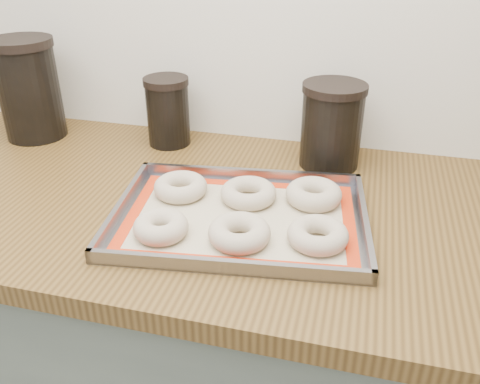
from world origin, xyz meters
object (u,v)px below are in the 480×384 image
(canister_left, at_px, (29,89))
(canister_mid, at_px, (168,111))
(bagel_back_left, at_px, (181,187))
(bagel_back_right, at_px, (314,194))
(bagel_back_mid, at_px, (248,193))
(bagel_front_left, at_px, (161,227))
(canister_right, at_px, (332,125))
(baking_tray, at_px, (240,217))
(bagel_front_mid, at_px, (239,233))
(bagel_front_right, at_px, (318,235))

(canister_left, height_order, canister_mid, canister_left)
(bagel_back_left, xyz_separation_m, canister_left, (-0.46, 0.21, 0.10))
(bagel_back_left, xyz_separation_m, bagel_back_right, (0.26, 0.03, 0.00))
(bagel_back_mid, bearing_deg, bagel_front_left, -126.86)
(canister_right, bearing_deg, baking_tray, -115.33)
(baking_tray, xyz_separation_m, bagel_back_right, (0.12, 0.09, 0.02))
(baking_tray, relative_size, bagel_back_mid, 4.58)
(bagel_front_left, distance_m, canister_left, 0.61)
(bagel_front_mid, xyz_separation_m, bagel_front_right, (0.13, 0.03, -0.00))
(bagel_back_left, distance_m, bagel_back_right, 0.26)
(bagel_back_mid, xyz_separation_m, bagel_back_right, (0.12, 0.02, 0.00))
(bagel_front_left, bearing_deg, bagel_back_left, 97.12)
(bagel_back_left, bearing_deg, canister_right, 39.71)
(bagel_back_mid, bearing_deg, bagel_back_left, -175.59)
(baking_tray, distance_m, bagel_back_left, 0.15)
(bagel_back_left, height_order, canister_right, canister_right)
(bagel_front_mid, relative_size, canister_right, 0.58)
(bagel_front_mid, height_order, canister_right, canister_right)
(canister_right, bearing_deg, canister_mid, 176.67)
(bagel_front_mid, relative_size, bagel_back_mid, 0.99)
(bagel_back_left, relative_size, canister_right, 0.57)
(baking_tray, height_order, bagel_front_right, bagel_front_right)
(canister_left, bearing_deg, bagel_front_left, -36.30)
(canister_mid, bearing_deg, canister_right, -3.33)
(bagel_front_left, relative_size, bagel_back_mid, 0.88)
(bagel_front_right, bearing_deg, canister_left, 157.50)
(bagel_back_mid, bearing_deg, canister_mid, 137.34)
(bagel_front_mid, xyz_separation_m, bagel_back_left, (-0.15, 0.13, -0.00))
(canister_right, bearing_deg, canister_left, -178.69)
(canister_right, bearing_deg, bagel_front_right, -87.46)
(bagel_back_mid, distance_m, bagel_back_right, 0.13)
(baking_tray, height_order, bagel_back_mid, bagel_back_mid)
(baking_tray, bearing_deg, bagel_front_right, -17.05)
(bagel_front_right, relative_size, canister_mid, 0.64)
(bagel_front_right, distance_m, canister_right, 0.33)
(bagel_front_right, bearing_deg, bagel_back_left, 160.18)
(bagel_front_left, height_order, bagel_back_mid, bagel_front_left)
(bagel_front_right, bearing_deg, bagel_back_mid, 142.68)
(bagel_back_mid, bearing_deg, bagel_back_right, 11.07)
(baking_tray, bearing_deg, bagel_front_left, -142.89)
(baking_tray, xyz_separation_m, bagel_front_left, (-0.12, -0.09, 0.02))
(bagel_front_right, xyz_separation_m, canister_left, (-0.75, 0.31, 0.10))
(bagel_back_right, height_order, canister_right, canister_right)
(bagel_back_left, xyz_separation_m, bagel_back_mid, (0.14, 0.01, -0.00))
(bagel_front_left, bearing_deg, bagel_front_mid, 6.78)
(canister_mid, bearing_deg, baking_tray, -49.79)
(baking_tray, xyz_separation_m, canister_mid, (-0.26, 0.30, 0.08))
(bagel_front_mid, xyz_separation_m, bagel_back_right, (0.11, 0.17, 0.00))
(bagel_back_left, height_order, bagel_back_mid, same)
(bagel_front_left, height_order, canister_left, canister_left)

